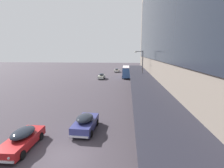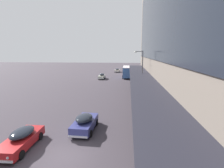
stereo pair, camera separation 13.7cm
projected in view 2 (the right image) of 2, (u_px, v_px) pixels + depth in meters
The scene contains 9 objects.
ground at pixel (63, 157), 12.55m from camera, with size 240.00×240.00×0.00m, color #3F3840.
transit_bus_kerbside_front at pixel (127, 71), 52.80m from camera, with size 2.79×9.53×3.28m.
sedan_lead_mid at pixel (102, 76), 49.96m from camera, with size 1.79×4.24×1.60m.
sedan_trailing_near at pixel (21, 139), 13.69m from camera, with size 1.93×4.79×1.47m.
sedan_second_mid at pixel (117, 70), 67.54m from camera, with size 1.85×4.76×1.45m.
sedan_trailing_mid at pixel (85, 123), 16.73m from camera, with size 2.01×4.44×1.62m.
pedestrian_at_kerb at pixel (155, 108), 19.87m from camera, with size 0.53×0.42×1.86m.
street_lamp at pixel (141, 70), 28.96m from camera, with size 1.50×0.28×7.55m.
fire_hydrant at pixel (141, 97), 27.61m from camera, with size 0.20×0.40×0.70m.
Camera 2 is at (4.56, -11.04, 7.39)m, focal length 28.00 mm.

